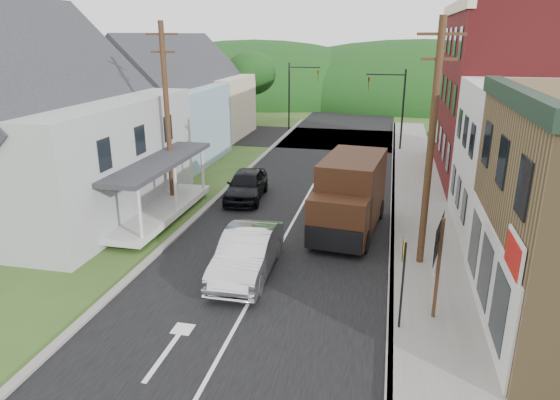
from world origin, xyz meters
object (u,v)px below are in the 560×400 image
Objects in this scene: silver_sedan at (247,254)px; warning_sign at (403,270)px; route_sign_cluster at (438,254)px; dark_sedan at (246,185)px; delivery_van at (350,196)px.

warning_sign reaches higher than silver_sedan.
warning_sign is at bearing -128.85° from route_sign_cluster.
route_sign_cluster reaches higher than warning_sign.
route_sign_cluster reaches higher than silver_sedan.
dark_sedan is 6.76m from delivery_van.
route_sign_cluster is at bearing -16.78° from silver_sedan.
silver_sedan is at bearing 155.53° from warning_sign.
silver_sedan is 6.77m from route_sign_cluster.
delivery_van is 7.53m from route_sign_cluster.
delivery_van is at bearing 56.07° from silver_sedan.
delivery_van is 7.94m from warning_sign.
delivery_van is 2.12× the size of warning_sign.
dark_sedan is 1.42× the size of route_sign_cluster.
warning_sign is (-1.01, -0.83, -0.24)m from route_sign_cluster.
route_sign_cluster is (6.39, -1.75, 1.40)m from silver_sedan.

